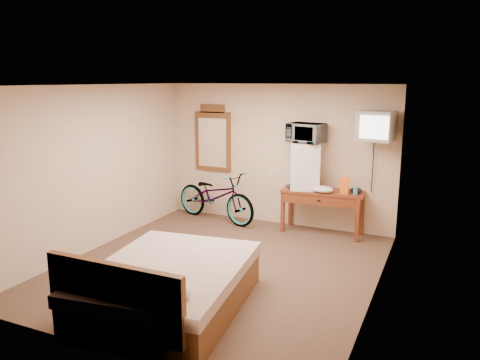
{
  "coord_description": "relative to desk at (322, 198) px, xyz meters",
  "views": [
    {
      "loc": [
        2.8,
        -5.48,
        2.57
      ],
      "look_at": [
        -0.04,
        0.78,
        1.09
      ],
      "focal_mm": 35.0,
      "sensor_mm": 36.0,
      "label": 1
    }
  ],
  "objects": [
    {
      "name": "cloth_cream",
      "position": [
        0.03,
        -0.11,
        0.17
      ],
      "size": [
        0.35,
        0.27,
        0.11
      ],
      "primitive_type": "ellipsoid",
      "color": "silver",
      "rests_on": "desk"
    },
    {
      "name": "wall_mirror",
      "position": [
        -2.2,
        0.27,
        0.85
      ],
      "size": [
        0.73,
        0.04,
        1.25
      ],
      "color": "brown",
      "rests_on": "room"
    },
    {
      "name": "room",
      "position": [
        -0.92,
        -2.0,
        0.62
      ],
      "size": [
        4.6,
        4.64,
        2.5
      ],
      "color": "#443022",
      "rests_on": "ground"
    },
    {
      "name": "snack_bag",
      "position": [
        0.38,
        -0.05,
        0.25
      ],
      "size": [
        0.14,
        0.09,
        0.27
      ],
      "primitive_type": "cube",
      "rotation": [
        0.0,
        0.0,
        0.07
      ],
      "color": "orange",
      "rests_on": "desk"
    },
    {
      "name": "blue_cup",
      "position": [
        0.55,
        -0.02,
        0.19
      ],
      "size": [
        0.08,
        0.08,
        0.14
      ],
      "primitive_type": "cylinder",
      "color": "#3A8AC5",
      "rests_on": "desk"
    },
    {
      "name": "desk",
      "position": [
        0.0,
        0.0,
        0.0
      ],
      "size": [
        1.39,
        0.6,
        0.75
      ],
      "color": "maroon",
      "rests_on": "floor"
    },
    {
      "name": "crt_television",
      "position": [
        0.81,
        0.02,
        1.23
      ],
      "size": [
        0.59,
        0.64,
        0.47
      ],
      "color": "black",
      "rests_on": "room"
    },
    {
      "name": "mini_fridge",
      "position": [
        -0.32,
        0.04,
        0.51
      ],
      "size": [
        0.59,
        0.58,
        0.79
      ],
      "color": "silver",
      "rests_on": "desk"
    },
    {
      "name": "bed",
      "position": [
        -0.89,
        -3.37,
        -0.34
      ],
      "size": [
        1.83,
        2.28,
        0.9
      ],
      "color": "brown",
      "rests_on": "floor"
    },
    {
      "name": "cloth_dark_b",
      "position": [
        0.54,
        0.08,
        0.16
      ],
      "size": [
        0.2,
        0.16,
        0.09
      ],
      "primitive_type": "ellipsoid",
      "color": "black",
      "rests_on": "desk"
    },
    {
      "name": "cloth_dark_a",
      "position": [
        -0.47,
        -0.09,
        0.17
      ],
      "size": [
        0.26,
        0.2,
        0.1
      ],
      "primitive_type": "ellipsoid",
      "color": "black",
      "rests_on": "desk"
    },
    {
      "name": "bicycle",
      "position": [
        -1.98,
        -0.05,
        -0.16
      ],
      "size": [
        1.88,
        1.03,
        0.93
      ],
      "primitive_type": "imported",
      "rotation": [
        0.0,
        0.0,
        1.33
      ],
      "color": "black",
      "rests_on": "floor"
    },
    {
      "name": "microwave",
      "position": [
        -0.32,
        0.04,
        1.07
      ],
      "size": [
        0.66,
        0.52,
        0.33
      ],
      "primitive_type": "imported",
      "rotation": [
        0.0,
        0.0,
        -0.24
      ],
      "color": "silver",
      "rests_on": "mini_fridge"
    }
  ]
}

